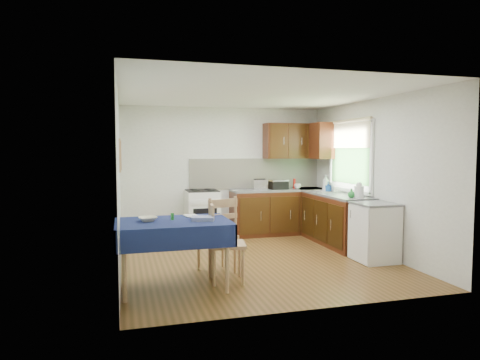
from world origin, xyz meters
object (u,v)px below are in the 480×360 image
object	(u,v)px
chair_far	(218,233)
kettle	(359,191)
dish_rack	(328,190)
dining_table	(173,230)
chair_near	(223,240)
toaster	(260,184)
sandwich_press	(278,184)

from	to	relation	value
chair_far	kettle	bearing A→B (deg)	178.33
dish_rack	chair_far	bearing A→B (deg)	-131.78
dining_table	chair_near	xyz separation A→B (m)	(0.64, 0.08, -0.19)
chair_far	toaster	size ratio (longest dim) A/B	3.78
chair_far	chair_near	size ratio (longest dim) A/B	1.04
dining_table	kettle	world-z (taller)	kettle
chair_far	kettle	world-z (taller)	kettle
chair_far	kettle	xyz separation A→B (m)	(2.44, 0.49, 0.46)
chair_far	toaster	bearing A→B (deg)	-133.29
dish_rack	kettle	distance (m)	1.05
chair_near	kettle	distance (m)	2.67
kettle	chair_far	bearing A→B (deg)	-168.60
chair_near	sandwich_press	size ratio (longest dim) A/B	3.08
kettle	dining_table	bearing A→B (deg)	-162.55
chair_far	toaster	world-z (taller)	toaster
chair_far	kettle	distance (m)	2.53
dining_table	sandwich_press	world-z (taller)	sandwich_press
dining_table	chair_near	distance (m)	0.67
dining_table	toaster	distance (m)	3.45
sandwich_press	kettle	world-z (taller)	kettle
chair_near	chair_far	bearing A→B (deg)	5.38
chair_near	dish_rack	distance (m)	3.16
dining_table	chair_far	size ratio (longest dim) A/B	1.29
chair_far	dish_rack	size ratio (longest dim) A/B	2.59
dining_table	chair_far	world-z (taller)	chair_far
chair_far	dining_table	bearing A→B (deg)	22.99
chair_near	dish_rack	size ratio (longest dim) A/B	2.48
kettle	toaster	bearing A→B (deg)	121.12
chair_near	kettle	size ratio (longest dim) A/B	3.90
toaster	dish_rack	bearing A→B (deg)	-16.08
kettle	chair_near	bearing A→B (deg)	-160.07
dining_table	toaster	size ratio (longest dim) A/B	4.89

